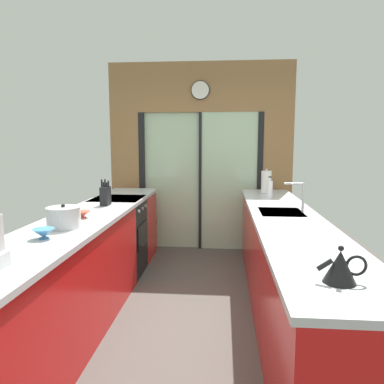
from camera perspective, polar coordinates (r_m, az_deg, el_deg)
ground_plane at (r=3.90m, az=-0.49°, el=-16.27°), size 5.04×7.60×0.02m
back_wall_unit at (r=5.35m, az=1.31°, el=7.20°), size 2.64×0.12×2.70m
left_counter_run at (r=3.50m, az=-16.55°, el=-11.12°), size 0.62×3.80×0.92m
right_counter_run at (r=3.48m, az=14.39°, el=-11.18°), size 0.62×3.80×0.92m
sink_faucet at (r=3.60m, az=16.43°, el=-0.10°), size 0.19×0.02×0.28m
oven_range at (r=4.52m, az=-11.34°, el=-6.77°), size 0.60×0.60×0.92m
mixing_bowl_near at (r=2.73m, az=-22.06°, el=-5.96°), size 0.15×0.15×0.07m
mixing_bowl_far at (r=3.36m, az=-16.66°, el=-3.31°), size 0.15×0.15×0.06m
knife_block at (r=3.94m, az=-13.30°, el=-0.54°), size 0.09×0.14×0.28m
stock_pot at (r=3.01m, az=-19.32°, el=-3.75°), size 0.26×0.26×0.19m
kettle at (r=1.90m, az=22.06°, el=-10.70°), size 0.23×0.16×0.18m
soap_bottle at (r=4.47m, az=11.98°, el=0.53°), size 0.07×0.07×0.25m
paper_towel_roll at (r=4.83m, az=11.46°, el=1.51°), size 0.15×0.15×0.32m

